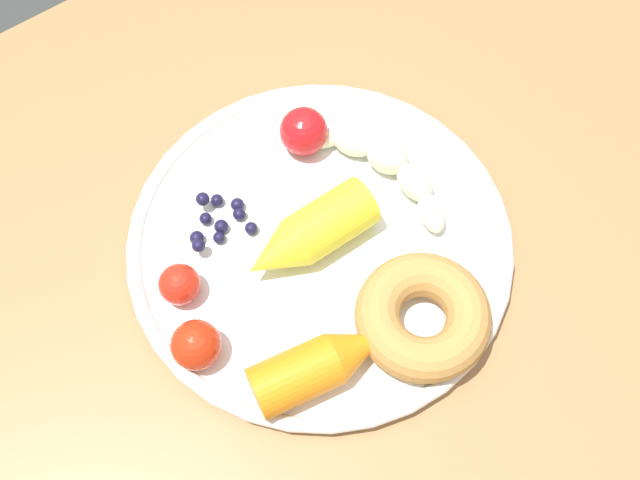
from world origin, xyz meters
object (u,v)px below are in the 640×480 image
plate (320,242)px  carrot_orange (321,364)px  tomato_near (304,131)px  donut (423,316)px  carrot_yellow (309,235)px  dining_table (274,333)px  blueberry_pile (218,221)px  banana (382,163)px  tomato_far (196,345)px  tomato_mid (180,284)px

plate → carrot_orange: 0.11m
carrot_orange → tomato_near: 0.21m
carrot_orange → donut: size_ratio=1.07×
carrot_orange → carrot_yellow: carrot_yellow is taller
dining_table → plate: bearing=-171.4°
carrot_orange → blueberry_pile: carrot_orange is taller
banana → blueberry_pile: (0.14, -0.04, -0.01)m
carrot_yellow → tomato_far: size_ratio=2.94×
blueberry_pile → tomato_near: 0.11m
dining_table → carrot_yellow: bearing=-169.1°
tomato_near → donut: bearing=82.1°
dining_table → tomato_far: tomato_far is taller
carrot_orange → tomato_far: size_ratio=2.91×
tomato_near → tomato_mid: size_ratio=1.27×
banana → tomato_mid: 0.20m
carrot_orange → carrot_yellow: 0.11m
carrot_yellow → tomato_near: (-0.06, -0.08, -0.00)m
banana → carrot_yellow: (0.09, 0.02, 0.01)m
plate → donut: size_ratio=3.05×
carrot_orange → tomato_mid: (0.05, -0.12, -0.00)m
carrot_orange → blueberry_pile: size_ratio=1.89×
blueberry_pile → tomato_far: size_ratio=1.54×
banana → tomato_far: tomato_far is taller
dining_table → blueberry_pile: (-0.00, -0.07, 0.11)m
tomato_mid → tomato_near: bearing=-160.6°
plate → dining_table: bearing=8.6°
carrot_orange → tomato_near: (-0.11, -0.17, 0.00)m
dining_table → tomato_far: size_ratio=27.73×
carrot_orange → tomato_near: size_ratio=2.67×
plate → carrot_orange: size_ratio=2.85×
carrot_orange → tomato_mid: carrot_orange is taller
banana → tomato_near: (0.04, -0.06, 0.01)m
banana → blueberry_pile: size_ratio=2.65×
dining_table → blueberry_pile: size_ratio=17.97×
plate → tomato_far: bearing=9.9°
carrot_yellow → tomato_mid: bearing=-14.5°
donut → tomato_far: size_ratio=2.72×
banana → carrot_orange: (0.15, 0.11, 0.01)m
blueberry_pile → carrot_orange: bearing=87.4°
blueberry_pile → tomato_near: (-0.10, -0.02, 0.01)m
tomato_mid → dining_table: bearing=147.1°
banana → donut: (0.06, 0.13, 0.00)m
plate → tomato_far: tomato_far is taller
dining_table → tomato_mid: size_ratio=32.22×
carrot_yellow → tomato_near: bearing=-123.8°
carrot_orange → blueberry_pile: (-0.01, -0.15, -0.01)m
plate → tomato_mid: size_ratio=9.64×
carrot_yellow → donut: size_ratio=1.08×
donut → tomato_mid: donut is taller
carrot_yellow → donut: 0.11m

